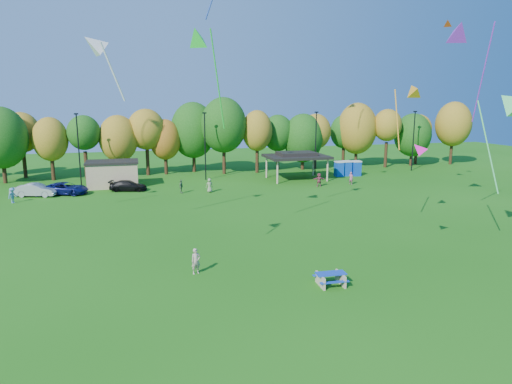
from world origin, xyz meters
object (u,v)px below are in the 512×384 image
object	(u,v)px
car_a	(28,190)
car_d	(128,186)
car_c	(66,188)
car_b	(36,190)
picnic_table	(331,278)
kite_flyer	(196,261)
porta_potties	(347,168)

from	to	relation	value
car_a	car_d	world-z (taller)	car_d
car_d	car_c	bearing A→B (deg)	106.27
car_b	car_c	distance (m)	3.04
picnic_table	car_a	xyz separation A→B (m)	(-22.59, 32.79, 0.19)
kite_flyer	car_a	xyz separation A→B (m)	(-15.25, 28.92, -0.18)
kite_flyer	car_a	bearing A→B (deg)	101.91
car_d	car_a	bearing A→B (deg)	102.53
car_a	car_b	xyz separation A→B (m)	(1.09, -0.87, 0.11)
picnic_table	car_c	xyz separation A→B (m)	(-18.47, 32.26, 0.26)
car_b	car_d	bearing A→B (deg)	-70.20
car_d	kite_flyer	bearing A→B (deg)	-158.08
picnic_table	kite_flyer	world-z (taller)	kite_flyer
car_a	car_c	xyz separation A→B (m)	(4.11, -0.53, 0.07)
car_b	car_c	size ratio (longest dim) A/B	0.89
car_a	picnic_table	bearing A→B (deg)	-132.72
porta_potties	car_a	distance (m)	41.45
porta_potties	kite_flyer	xyz separation A→B (m)	(-26.08, -32.02, -0.28)
car_b	car_d	world-z (taller)	car_b
car_b	kite_flyer	bearing A→B (deg)	-137.22
car_a	car_d	size ratio (longest dim) A/B	0.85
picnic_table	kite_flyer	bearing A→B (deg)	154.70
porta_potties	car_b	distance (m)	40.44
car_b	car_c	xyz separation A→B (m)	(3.02, 0.34, -0.03)
car_d	car_b	bearing A→B (deg)	107.39
porta_potties	kite_flyer	distance (m)	41.30
car_d	picnic_table	bearing A→B (deg)	-146.90
car_b	picnic_table	bearing A→B (deg)	-130.05
kite_flyer	car_c	world-z (taller)	kite_flyer
kite_flyer	car_a	distance (m)	32.70
picnic_table	porta_potties	bearing A→B (deg)	64.92
porta_potties	car_a	world-z (taller)	porta_potties
picnic_table	car_d	distance (m)	34.57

